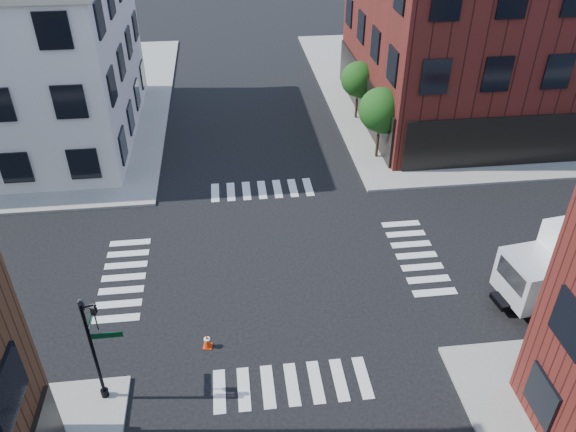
{
  "coord_description": "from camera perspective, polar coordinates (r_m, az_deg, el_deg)",
  "views": [
    {
      "loc": [
        -1.78,
        -20.67,
        16.96
      ],
      "look_at": [
        0.74,
        0.49,
        2.5
      ],
      "focal_mm": 35.0,
      "sensor_mm": 36.0,
      "label": 1
    }
  ],
  "objects": [
    {
      "name": "tree_near",
      "position": [
        34.88,
        9.48,
        10.38
      ],
      "size": [
        2.69,
        2.69,
        4.49
      ],
      "color": "black",
      "rests_on": "ground"
    },
    {
      "name": "sidewalk_ne",
      "position": [
        50.4,
        21.06,
        12.33
      ],
      "size": [
        30.0,
        30.0,
        0.15
      ],
      "primitive_type": "cube",
      "color": "gray",
      "rests_on": "ground"
    },
    {
      "name": "tree_far",
      "position": [
        40.36,
        7.24,
        13.45
      ],
      "size": [
        2.43,
        2.43,
        4.07
      ],
      "color": "black",
      "rests_on": "ground"
    },
    {
      "name": "building_ne",
      "position": [
        44.28,
        24.82,
        16.87
      ],
      "size": [
        25.0,
        16.0,
        12.0
      ],
      "primitive_type": "cube",
      "color": "#4C1913",
      "rests_on": "ground"
    },
    {
      "name": "traffic_cone",
      "position": [
        23.08,
        -8.22,
        -12.47
      ],
      "size": [
        0.4,
        0.4,
        0.65
      ],
      "rotation": [
        0.0,
        0.0,
        -0.16
      ],
      "color": "#F0380A",
      "rests_on": "ground"
    },
    {
      "name": "ground",
      "position": [
        26.8,
        -1.45,
        -5.13
      ],
      "size": [
        120.0,
        120.0,
        0.0
      ],
      "primitive_type": "plane",
      "color": "black",
      "rests_on": "ground"
    },
    {
      "name": "signal_pole",
      "position": [
        20.47,
        -19.12,
        -11.83
      ],
      "size": [
        1.29,
        1.24,
        4.6
      ],
      "color": "black",
      "rests_on": "ground"
    }
  ]
}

